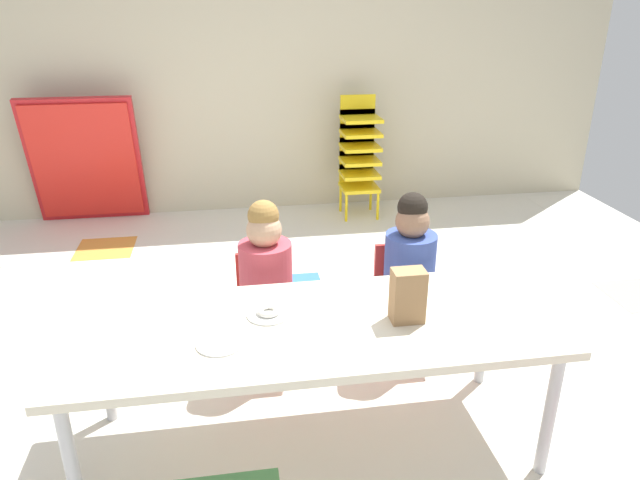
% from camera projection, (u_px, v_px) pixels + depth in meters
% --- Properties ---
extents(ground_plane, '(6.25, 5.25, 0.02)m').
position_uv_depth(ground_plane, '(311.00, 368.00, 3.06)').
color(ground_plane, silver).
extents(back_wall, '(6.25, 0.10, 2.57)m').
position_uv_depth(back_wall, '(265.00, 63.00, 4.94)').
color(back_wall, beige).
rests_on(back_wall, ground_plane).
extents(craft_table, '(1.95, 0.73, 0.60)m').
position_uv_depth(craft_table, '(313.00, 333.00, 2.32)').
color(craft_table, beige).
rests_on(craft_table, ground_plane).
extents(seated_child_near_camera, '(0.32, 0.32, 0.92)m').
position_uv_depth(seated_child_near_camera, '(266.00, 272.00, 2.84)').
color(seated_child_near_camera, red).
rests_on(seated_child_near_camera, ground_plane).
extents(seated_child_middle_seat, '(0.32, 0.31, 0.92)m').
position_uv_depth(seated_child_middle_seat, '(409.00, 262.00, 2.95)').
color(seated_child_middle_seat, red).
rests_on(seated_child_middle_seat, ground_plane).
extents(kid_chair_yellow_stack, '(0.32, 0.30, 1.04)m').
position_uv_depth(kid_chair_yellow_stack, '(359.00, 151.00, 4.99)').
color(kid_chair_yellow_stack, yellow).
rests_on(kid_chair_yellow_stack, ground_plane).
extents(folded_activity_table, '(0.90, 0.29, 1.09)m').
position_uv_depth(folded_activity_table, '(85.00, 161.00, 4.83)').
color(folded_activity_table, red).
rests_on(folded_activity_table, ground_plane).
extents(paper_bag_brown, '(0.13, 0.09, 0.22)m').
position_uv_depth(paper_bag_brown, '(408.00, 296.00, 2.28)').
color(paper_bag_brown, '#9E754C').
rests_on(paper_bag_brown, craft_table).
extents(paper_plate_near_edge, '(0.18, 0.18, 0.01)m').
position_uv_depth(paper_plate_near_edge, '(269.00, 314.00, 2.36)').
color(paper_plate_near_edge, white).
rests_on(paper_plate_near_edge, craft_table).
extents(paper_plate_center_table, '(0.18, 0.18, 0.01)m').
position_uv_depth(paper_plate_center_table, '(220.00, 343.00, 2.16)').
color(paper_plate_center_table, white).
rests_on(paper_plate_center_table, craft_table).
extents(donut_powdered_on_plate, '(0.10, 0.10, 0.03)m').
position_uv_depth(donut_powdered_on_plate, '(269.00, 311.00, 2.35)').
color(donut_powdered_on_plate, white).
rests_on(donut_powdered_on_plate, craft_table).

